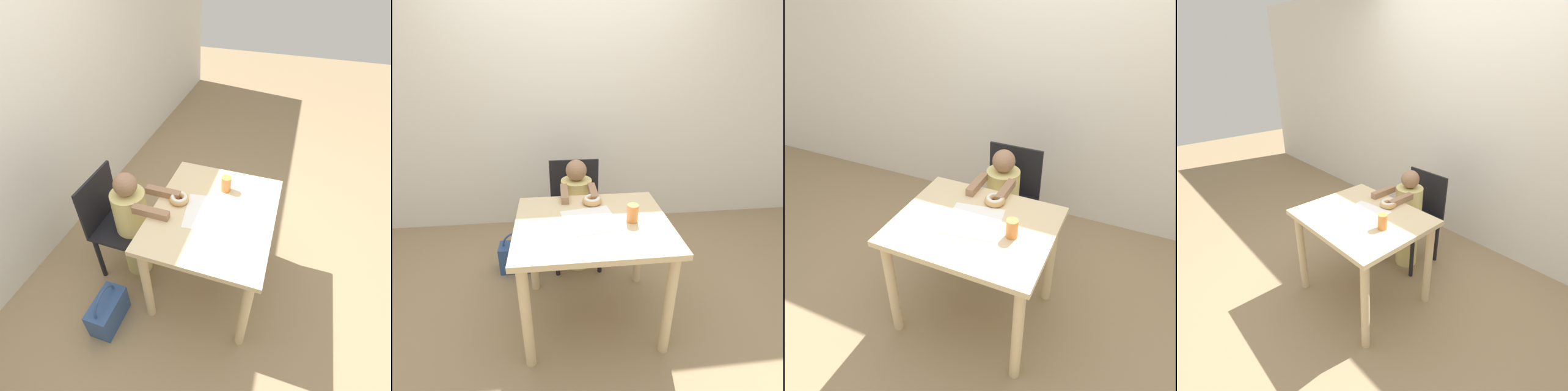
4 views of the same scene
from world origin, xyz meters
TOP-DOWN VIEW (x-y plane):
  - ground_plane at (0.00, 0.00)m, footprint 12.00×12.00m
  - wall_back at (0.00, 1.39)m, footprint 8.00×0.05m
  - dining_table at (0.00, 0.00)m, footprint 0.91×0.76m
  - chair at (-0.05, 0.69)m, footprint 0.41×0.42m
  - child_figure at (-0.05, 0.57)m, footprint 0.25×0.45m
  - donut at (0.03, 0.24)m, footprint 0.13×0.13m
  - napkin at (-0.01, 0.02)m, footprint 0.35×0.35m
  - handbag at (-0.54, 0.57)m, footprint 0.29×0.16m
  - cup at (0.23, -0.02)m, footprint 0.07×0.07m

SIDE VIEW (x-z plane):
  - ground_plane at x=0.00m, z-range 0.00..0.00m
  - handbag at x=-0.54m, z-range -0.05..0.30m
  - chair at x=-0.05m, z-range 0.03..0.88m
  - child_figure at x=-0.05m, z-range 0.00..0.94m
  - dining_table at x=0.00m, z-range 0.24..0.99m
  - napkin at x=-0.01m, z-range 0.74..0.74m
  - donut at x=0.03m, z-range 0.74..0.79m
  - cup at x=0.23m, z-range 0.74..0.85m
  - wall_back at x=0.00m, z-range 0.00..2.50m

